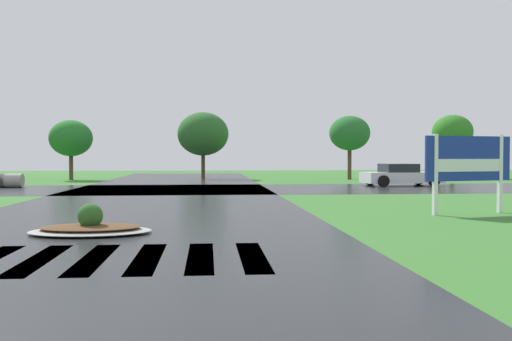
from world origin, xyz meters
name	(u,v)px	position (x,y,z in m)	size (l,w,h in m)	color
asphalt_roadway	(133,223)	(0.00, 10.00, 0.00)	(10.03, 80.00, 0.01)	#232628
asphalt_cross_road	(170,189)	(0.00, 24.62, 0.00)	(90.00, 9.03, 0.01)	#232628
crosswalk_stripes	(94,259)	(0.00, 4.87, 0.00)	(5.85, 3.06, 0.01)	white
estate_billboard	(468,162)	(9.67, 11.51, 1.55)	(2.92, 0.79, 2.37)	white
median_island	(90,227)	(-0.69, 8.05, 0.14)	(2.72, 1.74, 0.68)	#9E9B93
car_blue_compact	(401,176)	(12.93, 26.96, 0.58)	(4.61, 2.49, 1.26)	silver
drainage_pipe_stack	(1,181)	(-9.18, 26.87, 0.38)	(2.29, 0.80, 0.76)	#9E9B93
background_treeline	(143,130)	(-2.64, 36.33, 3.53)	(39.74, 6.43, 5.83)	#4C3823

